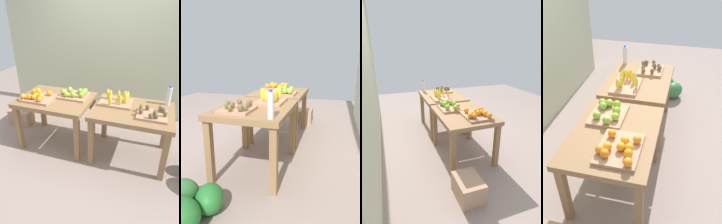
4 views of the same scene
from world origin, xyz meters
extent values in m
plane|color=gray|center=(0.00, 0.00, 0.00)|extent=(8.00, 8.00, 0.00)
cube|color=#BAC19F|center=(0.00, 1.35, 1.50)|extent=(4.40, 0.12, 3.00)
cube|color=olive|center=(-0.56, 0.00, 0.72)|extent=(1.04, 0.80, 0.06)
cube|color=olive|center=(-1.02, -0.34, 0.34)|extent=(0.07, 0.07, 0.69)
cube|color=olive|center=(-0.10, -0.34, 0.34)|extent=(0.07, 0.07, 0.69)
cube|color=olive|center=(-1.02, 0.34, 0.34)|extent=(0.07, 0.07, 0.69)
cube|color=olive|center=(-0.10, 0.34, 0.34)|extent=(0.07, 0.07, 0.69)
cube|color=olive|center=(0.56, 0.00, 0.72)|extent=(1.04, 0.80, 0.06)
cube|color=olive|center=(0.10, -0.34, 0.34)|extent=(0.07, 0.07, 0.69)
cube|color=olive|center=(1.02, -0.34, 0.34)|extent=(0.07, 0.07, 0.69)
cube|color=olive|center=(0.10, 0.34, 0.34)|extent=(0.07, 0.07, 0.69)
cube|color=olive|center=(1.02, 0.34, 0.34)|extent=(0.07, 0.07, 0.69)
cube|color=tan|center=(-0.77, -0.11, 0.76)|extent=(0.44, 0.36, 0.03)
sphere|color=orange|center=(-0.65, -0.01, 0.81)|extent=(0.08, 0.08, 0.08)
sphere|color=orange|center=(-0.82, -0.02, 0.81)|extent=(0.09, 0.09, 0.08)
sphere|color=orange|center=(-0.80, -0.13, 0.81)|extent=(0.09, 0.09, 0.08)
sphere|color=orange|center=(-0.68, -0.24, 0.81)|extent=(0.11, 0.11, 0.08)
sphere|color=orange|center=(-0.71, -0.15, 0.81)|extent=(0.09, 0.09, 0.08)
sphere|color=orange|center=(-0.90, -0.03, 0.81)|extent=(0.11, 0.11, 0.08)
sphere|color=orange|center=(-0.86, 0.03, 0.81)|extent=(0.11, 0.11, 0.08)
sphere|color=orange|center=(-0.86, -0.21, 0.81)|extent=(0.10, 0.10, 0.08)
sphere|color=orange|center=(-0.95, -0.23, 0.81)|extent=(0.10, 0.10, 0.08)
sphere|color=orange|center=(-0.79, -0.20, 0.81)|extent=(0.10, 0.10, 0.08)
cube|color=tan|center=(-0.32, 0.13, 0.76)|extent=(0.40, 0.34, 0.03)
sphere|color=#88B930|center=(-0.19, 0.16, 0.82)|extent=(0.09, 0.09, 0.08)
sphere|color=#8EAD30|center=(-0.19, 0.08, 0.82)|extent=(0.11, 0.11, 0.08)
sphere|color=#88B740|center=(-0.19, 0.24, 0.82)|extent=(0.11, 0.11, 0.08)
sphere|color=#88BB41|center=(-0.25, 0.21, 0.82)|extent=(0.08, 0.08, 0.08)
sphere|color=#8BB63D|center=(-0.48, 0.10, 0.82)|extent=(0.09, 0.09, 0.08)
sphere|color=#83BB2E|center=(-0.30, 0.05, 0.82)|extent=(0.09, 0.09, 0.08)
sphere|color=#8AB93C|center=(-0.42, 0.21, 0.82)|extent=(0.11, 0.11, 0.08)
sphere|color=#95BA33|center=(-0.40, 0.03, 0.82)|extent=(0.09, 0.09, 0.08)
cube|color=tan|center=(0.31, 0.11, 0.76)|extent=(0.44, 0.32, 0.03)
ellipsoid|color=yellow|center=(0.45, 0.18, 0.85)|extent=(0.05, 0.04, 0.14)
ellipsoid|color=yellow|center=(0.18, 0.18, 0.85)|extent=(0.07, 0.06, 0.14)
ellipsoid|color=yellow|center=(0.43, 0.13, 0.85)|extent=(0.06, 0.06, 0.14)
ellipsoid|color=yellow|center=(0.38, 0.03, 0.85)|extent=(0.06, 0.07, 0.14)
ellipsoid|color=yellow|center=(0.25, -0.03, 0.85)|extent=(0.06, 0.05, 0.14)
ellipsoid|color=yellow|center=(0.41, 0.19, 0.85)|extent=(0.06, 0.05, 0.14)
ellipsoid|color=yellow|center=(0.22, 0.15, 0.85)|extent=(0.05, 0.05, 0.14)
ellipsoid|color=yellow|center=(0.33, 0.17, 0.85)|extent=(0.06, 0.07, 0.14)
ellipsoid|color=yellow|center=(0.44, 0.09, 0.85)|extent=(0.06, 0.07, 0.14)
cube|color=tan|center=(0.81, -0.11, 0.76)|extent=(0.36, 0.32, 0.03)
ellipsoid|color=brown|center=(0.84, -0.15, 0.81)|extent=(0.07, 0.07, 0.07)
ellipsoid|color=brown|center=(0.93, -0.02, 0.81)|extent=(0.05, 0.06, 0.07)
ellipsoid|color=brown|center=(0.67, -0.14, 0.81)|extent=(0.07, 0.07, 0.07)
ellipsoid|color=brown|center=(0.74, -0.01, 0.81)|extent=(0.07, 0.06, 0.07)
ellipsoid|color=brown|center=(0.89, 0.01, 0.81)|extent=(0.07, 0.07, 0.07)
ellipsoid|color=brown|center=(0.85, -0.21, 0.81)|extent=(0.06, 0.05, 0.07)
ellipsoid|color=brown|center=(0.66, -0.03, 0.81)|extent=(0.05, 0.06, 0.07)
ellipsoid|color=brown|center=(0.96, -0.12, 0.81)|extent=(0.07, 0.06, 0.07)
ellipsoid|color=brown|center=(0.79, -0.23, 0.81)|extent=(0.05, 0.06, 0.07)
cylinder|color=silver|center=(0.98, 0.30, 0.87)|extent=(0.06, 0.06, 0.25)
cylinder|color=blue|center=(0.98, 0.30, 1.00)|extent=(0.03, 0.03, 0.02)
ellipsoid|color=#23682A|center=(1.65, -0.23, 0.14)|extent=(0.34, 0.41, 0.28)
ellipsoid|color=#256F2C|center=(1.40, -0.12, 0.12)|extent=(0.38, 0.35, 0.24)
ellipsoid|color=#34723A|center=(1.45, -0.40, 0.13)|extent=(0.44, 0.43, 0.27)
cube|color=tan|center=(-1.44, 0.30, 0.13)|extent=(0.40, 0.30, 0.26)
camera|label=1|loc=(0.81, -2.45, 1.99)|focal=33.35mm
camera|label=2|loc=(2.79, 0.83, 1.30)|focal=34.64mm
camera|label=3|loc=(-3.07, 1.10, 1.78)|focal=30.11mm
camera|label=4|loc=(-2.23, -0.57, 2.21)|focal=39.44mm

